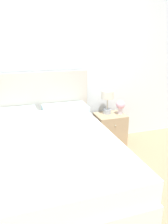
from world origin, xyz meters
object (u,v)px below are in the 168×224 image
object	(u,v)px
bed	(49,159)
flower_vase	(121,106)
table_lamp	(108,98)
nightstand	(110,129)

from	to	relation	value
bed	flower_vase	distance (m)	1.50
bed	table_lamp	bearing A→B (deg)	36.63
bed	flower_vase	world-z (taller)	bed
bed	nightstand	xyz separation A→B (m)	(1.11, 0.74, -0.07)
bed	flower_vase	xyz separation A→B (m)	(1.28, 0.72, 0.32)
table_lamp	nightstand	bearing A→B (deg)	-64.22
nightstand	table_lamp	distance (m)	0.52
bed	flower_vase	bearing A→B (deg)	29.53
bed	nightstand	size ratio (longest dim) A/B	4.00
bed	nightstand	distance (m)	1.34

